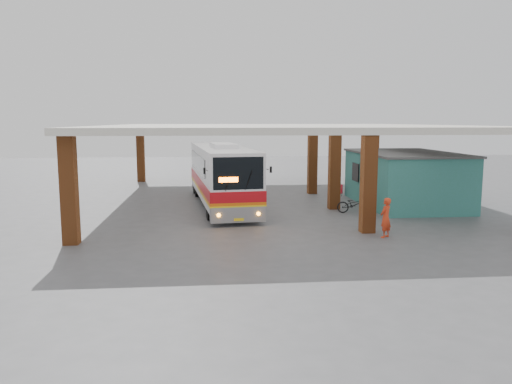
{
  "coord_description": "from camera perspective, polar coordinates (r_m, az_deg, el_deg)",
  "views": [
    {
      "loc": [
        -3.94,
        -24.16,
        4.91
      ],
      "look_at": [
        -1.68,
        0.0,
        1.44
      ],
      "focal_mm": 35.0,
      "sensor_mm": 36.0,
      "label": 1
    }
  ],
  "objects": [
    {
      "name": "shop_building",
      "position": [
        30.58,
        16.66,
        1.51
      ],
      "size": [
        5.2,
        8.2,
        3.11
      ],
      "color": "#327D6B",
      "rests_on": "ground"
    },
    {
      "name": "brick_columns",
      "position": [
        29.78,
        5.07,
        2.83
      ],
      "size": [
        20.1,
        21.6,
        4.35
      ],
      "color": "#974C20",
      "rests_on": "ground"
    },
    {
      "name": "pedestrian",
      "position": [
        21.8,
        14.6,
        -2.86
      ],
      "size": [
        0.74,
        0.71,
        1.71
      ],
      "primitive_type": "imported",
      "rotation": [
        0.0,
        0.0,
        3.85
      ],
      "color": "red",
      "rests_on": "ground"
    },
    {
      "name": "ground",
      "position": [
        24.97,
        3.85,
        -3.23
      ],
      "size": [
        90.0,
        90.0,
        0.0
      ],
      "primitive_type": "plane",
      "color": "#515154",
      "rests_on": "ground"
    },
    {
      "name": "motorcycle",
      "position": [
        27.19,
        11.17,
        -1.41
      ],
      "size": [
        1.92,
        1.09,
        0.96
      ],
      "primitive_type": "imported",
      "rotation": [
        0.0,
        0.0,
        1.3
      ],
      "color": "black",
      "rests_on": "ground"
    },
    {
      "name": "red_chair",
      "position": [
        33.2,
        9.53,
        0.15
      ],
      "size": [
        0.5,
        0.5,
        0.79
      ],
      "rotation": [
        0.0,
        0.0,
        0.22
      ],
      "color": "red",
      "rests_on": "ground"
    },
    {
      "name": "canopy_roof",
      "position": [
        30.99,
        2.92,
        7.36
      ],
      "size": [
        21.0,
        23.0,
        0.3
      ],
      "primitive_type": "cube",
      "color": "silver",
      "rests_on": "brick_columns"
    },
    {
      "name": "coach_bus",
      "position": [
        29.11,
        -3.96,
        2.02
      ],
      "size": [
        3.9,
        12.78,
        3.67
      ],
      "rotation": [
        0.0,
        0.0,
        0.1
      ],
      "color": "white",
      "rests_on": "ground"
    }
  ]
}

